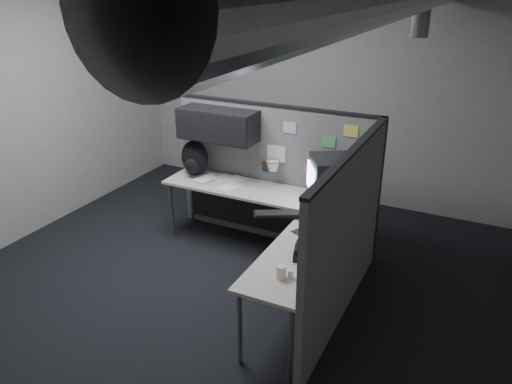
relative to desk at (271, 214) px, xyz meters
The scene contains 12 objects.
room 1.69m from the desk, 59.55° to the right, with size 5.62×5.62×3.22m.
partition_back 0.77m from the desk, 126.93° to the left, with size 2.44×0.42×1.63m.
partition_right 1.09m from the desk, 26.97° to the right, with size 0.07×2.23×1.63m.
desk is the anchor object (origin of this frame).
monitor 0.74m from the desk, 27.36° to the left, with size 0.61×0.61×0.51m.
keyboard 0.32m from the desk, 53.78° to the right, with size 0.48×0.36×0.04m.
mouse 0.69m from the desk, 37.87° to the right, with size 0.24×0.26×0.05m.
phone 1.10m from the desk, 49.86° to the right, with size 0.26×0.27×0.11m.
bottles 1.38m from the desk, 56.17° to the right, with size 0.14×0.18×0.09m.
cup 1.40m from the desk, 62.02° to the right, with size 0.08×0.08×0.11m, color silver.
papers 0.89m from the desk, 157.71° to the left, with size 0.67×0.50×0.01m.
backpack 1.26m from the desk, 162.62° to the left, with size 0.35×0.32×0.42m.
Camera 1 is at (2.09, -3.59, 2.91)m, focal length 35.00 mm.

